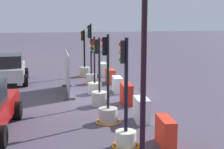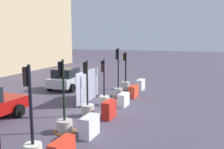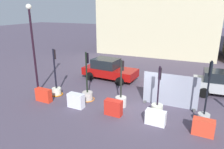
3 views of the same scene
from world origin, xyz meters
The scene contains 15 objects.
ground_plane centered at (0.00, 0.00, 0.00)m, with size 120.00×120.00×0.00m, color #494051.
traffic_light_0 centered at (-5.88, -0.03, 0.54)m, with size 0.84×0.84×3.22m.
traffic_light_1 centered at (-3.51, 0.10, 0.48)m, with size 0.92×0.92×3.18m.
traffic_light_2 centered at (-1.16, 0.09, 0.55)m, with size 0.67×0.67×2.91m.
traffic_light_3 centered at (1.06, 0.01, 0.50)m, with size 0.65×0.65×2.81m.
traffic_light_4 centered at (3.49, -0.10, 0.52)m, with size 0.84×0.84×3.37m.
traffic_light_5 centered at (5.88, 0.04, 0.46)m, with size 0.89×0.89×2.93m.
construction_barrier_1 centered at (-3.59, -1.13, 0.44)m, with size 1.02×0.51×0.87m.
construction_barrier_2 centered at (-1.15, -1.11, 0.45)m, with size 0.99×0.49×0.89m.
construction_barrier_3 centered at (1.23, -1.17, 0.38)m, with size 1.05×0.48×0.77m.
construction_barrier_4 centered at (3.49, -1.20, 0.40)m, with size 1.01×0.51×0.80m.
construction_barrier_5 centered at (6.01, -1.13, 0.41)m, with size 1.11×0.52×0.81m.
car_silver_hatchback centered at (4.51, 4.49, 0.83)m, with size 3.90×2.30×1.66m.
building_corner_block centered at (14.00, 17.73, 7.40)m, with size 17.37×8.50×14.76m.
site_fence_panel centered at (1.53, 1.30, 0.96)m, with size 3.26×0.50×2.03m.
Camera 2 is at (-12.46, -5.21, 4.13)m, focal length 39.33 mm.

